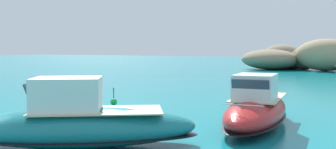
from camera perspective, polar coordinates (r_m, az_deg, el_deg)
The scene contains 5 objects.
islet_small at distance 91.60m, azimuth 16.42°, elevation 2.19°, with size 18.51×19.61×5.54m.
motorboat_teal at distance 18.87m, azimuth -12.98°, elevation -7.07°, with size 11.25×8.86×3.29m.
motorboat_red at distance 23.81m, azimuth 12.81°, elevation -4.92°, with size 4.03×10.90×3.14m.
dinghy_tender at distance 30.00m, azimuth -16.76°, elevation -4.78°, with size 2.12×2.82×0.58m.
channel_buoy at distance 32.19m, azimuth -7.95°, elevation -3.87°, with size 0.56×0.56×1.48m.
Camera 1 is at (16.08, -11.22, 4.65)m, focal length 41.66 mm.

